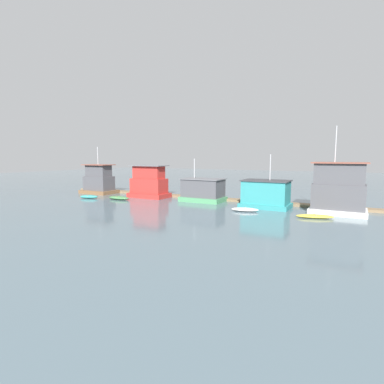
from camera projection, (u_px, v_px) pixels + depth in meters
The scene contains 12 objects.
ground_plane at pixel (195, 201), 42.19m from camera, with size 200.00×200.00×0.00m, color slate.
dock_walkway at pixel (204, 198), 44.56m from camera, with size 51.00×1.64×0.30m, color #846B4C.
houseboat_brown at pixel (99, 181), 51.04m from camera, with size 5.83×3.87×7.88m.
houseboat_red at pixel (149, 183), 45.95m from camera, with size 6.09×3.46×4.94m.
houseboat_green at pixel (203, 190), 41.88m from camera, with size 5.93×3.79×5.96m.
houseboat_teal at pixel (266, 194), 36.74m from camera, with size 5.85×4.03×6.51m.
houseboat_white at pixel (339, 189), 32.71m from camera, with size 5.77×3.97×9.55m.
dinghy_teal at pixel (89, 197), 44.93m from camera, with size 2.99×1.88×0.51m.
dinghy_green at pixel (119, 198), 43.78m from camera, with size 3.58×1.48×0.50m.
dinghy_white at pixel (245, 209), 34.35m from camera, with size 3.37×2.10×0.40m.
dinghy_yellow at pixel (315, 216), 30.50m from camera, with size 3.86×2.17×0.37m.
mooring_post_far_right at pixel (275, 200), 38.42m from camera, with size 0.25×0.25×1.33m, color brown.
Camera 1 is at (19.80, -36.76, 6.22)m, focal length 28.00 mm.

